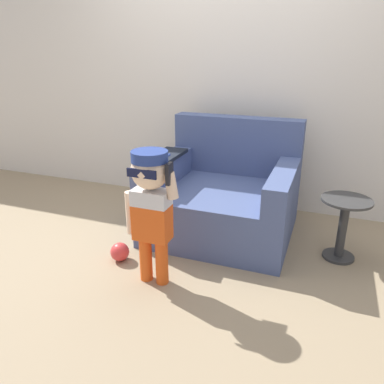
{
  "coord_description": "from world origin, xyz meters",
  "views": [
    {
      "loc": [
        0.97,
        -2.79,
        1.46
      ],
      "look_at": [
        0.09,
        -0.44,
        0.5
      ],
      "focal_mm": 35.0,
      "sensor_mm": 36.0,
      "label": 1
    }
  ],
  "objects_px": {
    "person_child": "(151,198)",
    "toy_ball": "(120,252)",
    "side_table": "(343,223)",
    "armchair": "(224,196)"
  },
  "relations": [
    {
      "from": "person_child",
      "to": "toy_ball",
      "type": "distance_m",
      "value": 0.65
    },
    {
      "from": "person_child",
      "to": "toy_ball",
      "type": "relative_size",
      "value": 6.52
    },
    {
      "from": "armchair",
      "to": "person_child",
      "type": "height_order",
      "value": "armchair"
    },
    {
      "from": "person_child",
      "to": "side_table",
      "type": "xyz_separation_m",
      "value": [
        1.16,
        0.76,
        -0.32
      ]
    },
    {
      "from": "person_child",
      "to": "toy_ball",
      "type": "height_order",
      "value": "person_child"
    },
    {
      "from": "armchair",
      "to": "side_table",
      "type": "distance_m",
      "value": 0.95
    },
    {
      "from": "person_child",
      "to": "armchair",
      "type": "bearing_deg",
      "value": 76.51
    },
    {
      "from": "armchair",
      "to": "side_table",
      "type": "height_order",
      "value": "armchair"
    },
    {
      "from": "toy_ball",
      "to": "side_table",
      "type": "bearing_deg",
      "value": 22.09
    },
    {
      "from": "person_child",
      "to": "toy_ball",
      "type": "xyz_separation_m",
      "value": [
        -0.35,
        0.15,
        -0.53
      ]
    }
  ]
}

